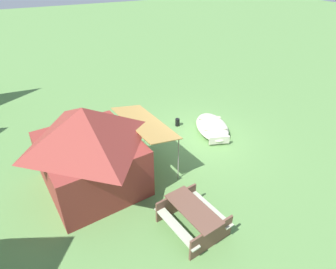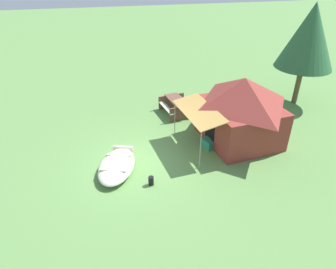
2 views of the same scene
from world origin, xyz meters
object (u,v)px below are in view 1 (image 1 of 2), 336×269
Objects in this scene: canvas_cabin_tent at (89,147)px; fuel_can at (177,122)px; picnic_table at (193,216)px; cooler_box at (134,161)px; beached_rowboat at (212,127)px.

canvas_cabin_tent is 13.17× the size of fuel_can.
picnic_table reaches higher than fuel_can.
fuel_can is at bearing -62.50° from canvas_cabin_tent.
cooler_box is at bearing 124.16° from fuel_can.
beached_rowboat is 5.30m from picnic_table.
beached_rowboat is 1.55m from fuel_can.
picnic_table reaches higher than cooler_box.
fuel_can is (1.85, -2.72, -0.03)m from cooler_box.
canvas_cabin_tent reaches higher than beached_rowboat.
picnic_table is 3.29× the size of cooler_box.
beached_rowboat is 0.59× the size of canvas_cabin_tent.
fuel_can is at bearing 45.90° from beached_rowboat.
canvas_cabin_tent is 2.00m from cooler_box.
canvas_cabin_tent is 4.93m from fuel_can.
picnic_table is at bearing 156.82° from fuel_can.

